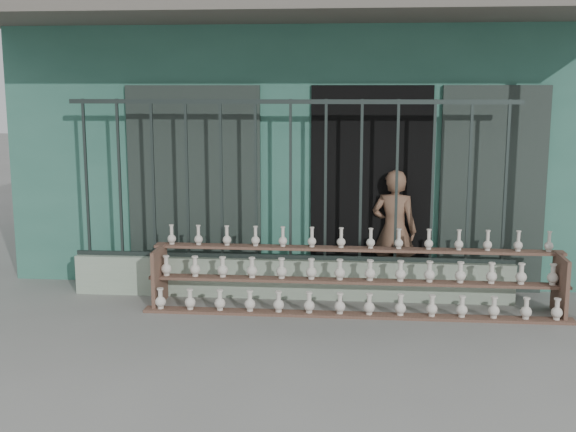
{
  "coord_description": "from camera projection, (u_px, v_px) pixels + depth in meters",
  "views": [
    {
      "loc": [
        0.71,
        -6.66,
        2.37
      ],
      "look_at": [
        0.0,
        1.0,
        1.0
      ],
      "focal_mm": 45.0,
      "sensor_mm": 36.0,
      "label": 1
    }
  ],
  "objects": [
    {
      "name": "shelf_rack",
      "position": [
        355.0,
        277.0,
        7.74
      ],
      "size": [
        4.5,
        0.68,
        0.85
      ],
      "color": "brown",
      "rests_on": "ground"
    },
    {
      "name": "security_fence",
      "position": [
        290.0,
        181.0,
        8.04
      ],
      "size": [
        5.0,
        0.04,
        1.8
      ],
      "color": "#283330",
      "rests_on": "parapet_wall"
    },
    {
      "name": "elderly_woman",
      "position": [
        394.0,
        231.0,
        8.42
      ],
      "size": [
        0.59,
        0.46,
        1.44
      ],
      "primitive_type": "imported",
      "rotation": [
        0.0,
        0.0,
        2.91
      ],
      "color": "brown",
      "rests_on": "ground"
    },
    {
      "name": "workshop_building",
      "position": [
        308.0,
        138.0,
        10.87
      ],
      "size": [
        7.4,
        6.6,
        3.21
      ],
      "color": "#306656",
      "rests_on": "ground"
    },
    {
      "name": "parapet_wall",
      "position": [
        290.0,
        278.0,
        8.24
      ],
      "size": [
        5.0,
        0.2,
        0.45
      ],
      "primitive_type": "cube",
      "color": "#92A58D",
      "rests_on": "ground"
    },
    {
      "name": "ground",
      "position": [
        279.0,
        335.0,
        7.0
      ],
      "size": [
        60.0,
        60.0,
        0.0
      ],
      "primitive_type": "plane",
      "color": "slate"
    }
  ]
}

